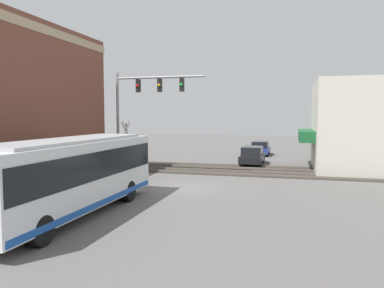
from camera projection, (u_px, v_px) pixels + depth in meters
ground_plane at (186, 187)px, 21.64m from camera, size 120.00×120.00×0.00m
shop_building at (368, 126)px, 28.52m from camera, size 9.43×9.19×6.75m
city_bus at (71, 174)px, 15.35m from camera, size 10.49×2.59×3.20m
traffic_signal_gantry at (142, 100)px, 26.18m from camera, size 0.42×6.51×7.19m
crossing_signal at (126, 142)px, 26.51m from camera, size 1.41×1.18×3.81m
rail_track_near at (209, 172)px, 27.41m from camera, size 2.60×60.00×0.15m
rail_track_far at (217, 166)px, 30.49m from camera, size 2.60×60.00×0.15m
parked_car_black at (252, 156)px, 31.88m from camera, size 4.56×1.82×1.54m
parked_car_blue at (260, 149)px, 39.46m from camera, size 4.23×1.82×1.48m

